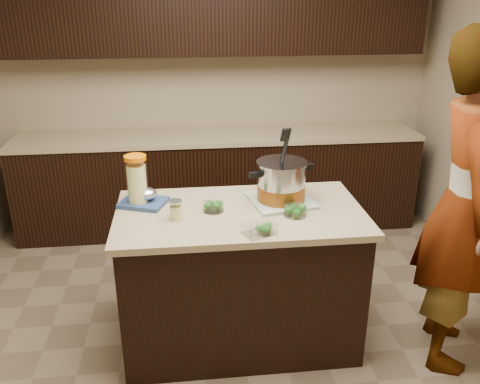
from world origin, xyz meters
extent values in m
plane|color=brown|center=(0.00, 0.00, 0.00)|extent=(4.00, 4.00, 0.00)
cube|color=tan|center=(0.00, 2.00, 1.35)|extent=(4.00, 0.04, 2.70)
cube|color=black|center=(0.00, 1.70, 0.43)|extent=(3.60, 0.60, 0.86)
cube|color=tan|center=(0.00, 1.70, 0.88)|extent=(3.60, 0.63, 0.04)
cube|color=black|center=(0.00, 1.82, 1.95)|extent=(3.60, 0.35, 0.75)
cube|color=black|center=(0.00, 0.00, 0.43)|extent=(1.40, 0.75, 0.86)
cube|color=tan|center=(0.00, 0.00, 0.88)|extent=(1.46, 0.81, 0.04)
cube|color=#587A52|center=(0.26, 0.10, 0.91)|extent=(0.42, 0.42, 0.02)
cylinder|color=#B7B7BC|center=(0.26, 0.10, 1.03)|extent=(0.36, 0.36, 0.22)
cylinder|color=brown|center=(0.26, 0.10, 0.97)|extent=(0.36, 0.36, 0.09)
cylinder|color=#B7B7BC|center=(0.26, 0.10, 1.15)|extent=(0.38, 0.38, 0.02)
cube|color=black|center=(0.09, 0.05, 1.10)|extent=(0.08, 0.06, 0.03)
cube|color=black|center=(0.43, 0.16, 1.10)|extent=(0.08, 0.06, 0.03)
cylinder|color=black|center=(0.26, 0.07, 1.22)|extent=(0.06, 0.12, 0.28)
cylinder|color=#D9D985|center=(-0.60, 0.15, 1.03)|extent=(0.13, 0.13, 0.26)
cylinder|color=white|center=(-0.60, 0.15, 1.04)|extent=(0.14, 0.14, 0.29)
cylinder|color=#D86904|center=(-0.60, 0.15, 1.20)|extent=(0.14, 0.14, 0.02)
cylinder|color=#D9D985|center=(-0.37, -0.07, 0.94)|extent=(0.08, 0.08, 0.08)
cylinder|color=white|center=(-0.37, -0.07, 0.95)|extent=(0.09, 0.09, 0.10)
cylinder|color=silver|center=(-0.37, -0.07, 1.01)|extent=(0.10, 0.10, 0.02)
cylinder|color=silver|center=(-0.16, 0.02, 0.93)|extent=(0.14, 0.14, 0.06)
cylinder|color=silver|center=(0.31, -0.10, 0.93)|extent=(0.16, 0.16, 0.06)
cube|color=silver|center=(0.07, -0.31, 0.93)|extent=(0.20, 0.17, 0.06)
cube|color=navy|center=(-0.57, 0.16, 0.91)|extent=(0.32, 0.29, 0.03)
ellipsoid|color=silver|center=(-0.55, 0.16, 0.96)|extent=(0.13, 0.11, 0.07)
imported|color=gray|center=(1.25, -0.26, 0.98)|extent=(0.67, 0.83, 1.96)
camera|label=1|loc=(-0.31, -2.71, 2.13)|focal=38.00mm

